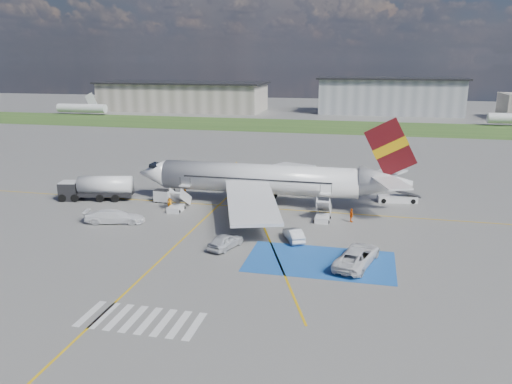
{
  "coord_description": "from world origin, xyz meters",
  "views": [
    {
      "loc": [
        13.93,
        -48.46,
        18.67
      ],
      "look_at": [
        1.22,
        6.93,
        3.5
      ],
      "focal_mm": 35.0,
      "sensor_mm": 36.0,
      "label": 1
    }
  ],
  "objects_px": {
    "gpu_cart": "(163,197)",
    "airliner": "(270,179)",
    "car_silver_a": "(225,241)",
    "car_silver_b": "(294,234)",
    "fuel_tanker": "(97,190)",
    "belt_loader": "(398,199)",
    "van_white_a": "(357,253)",
    "van_white_b": "(114,214)"
  },
  "relations": [
    {
      "from": "fuel_tanker",
      "to": "car_silver_a",
      "type": "bearing_deg",
      "value": -43.61
    },
    {
      "from": "fuel_tanker",
      "to": "car_silver_b",
      "type": "height_order",
      "value": "fuel_tanker"
    },
    {
      "from": "belt_loader",
      "to": "fuel_tanker",
      "type": "bearing_deg",
      "value": -177.73
    },
    {
      "from": "fuel_tanker",
      "to": "van_white_a",
      "type": "xyz_separation_m",
      "value": [
        35.44,
        -14.72,
        -0.3
      ]
    },
    {
      "from": "airliner",
      "to": "car_silver_a",
      "type": "relative_size",
      "value": 8.2
    },
    {
      "from": "gpu_cart",
      "to": "car_silver_b",
      "type": "distance_m",
      "value": 22.19
    },
    {
      "from": "fuel_tanker",
      "to": "car_silver_a",
      "type": "distance_m",
      "value": 26.04
    },
    {
      "from": "gpu_cart",
      "to": "van_white_b",
      "type": "distance_m",
      "value": 9.65
    },
    {
      "from": "car_silver_b",
      "to": "van_white_b",
      "type": "height_order",
      "value": "van_white_b"
    },
    {
      "from": "fuel_tanker",
      "to": "car_silver_b",
      "type": "xyz_separation_m",
      "value": [
        28.66,
        -9.8,
        -0.73
      ]
    },
    {
      "from": "airliner",
      "to": "van_white_a",
      "type": "distance_m",
      "value": 21.59
    },
    {
      "from": "car_silver_b",
      "to": "car_silver_a",
      "type": "bearing_deg",
      "value": 5.54
    },
    {
      "from": "car_silver_a",
      "to": "van_white_a",
      "type": "relative_size",
      "value": 0.77
    },
    {
      "from": "car_silver_a",
      "to": "van_white_a",
      "type": "distance_m",
      "value": 13.27
    },
    {
      "from": "airliner",
      "to": "car_silver_b",
      "type": "xyz_separation_m",
      "value": [
        5.16,
        -12.91,
        -2.71
      ]
    },
    {
      "from": "airliner",
      "to": "fuel_tanker",
      "type": "bearing_deg",
      "value": -172.45
    },
    {
      "from": "car_silver_b",
      "to": "airliner",
      "type": "bearing_deg",
      "value": -92.95
    },
    {
      "from": "gpu_cart",
      "to": "van_white_a",
      "type": "xyz_separation_m",
      "value": [
        26.25,
        -15.57,
        0.32
      ]
    },
    {
      "from": "fuel_tanker",
      "to": "van_white_a",
      "type": "relative_size",
      "value": 1.72
    },
    {
      "from": "fuel_tanker",
      "to": "gpu_cart",
      "type": "bearing_deg",
      "value": -6.95
    },
    {
      "from": "van_white_a",
      "to": "fuel_tanker",
      "type": "bearing_deg",
      "value": -7.11
    },
    {
      "from": "gpu_cart",
      "to": "van_white_a",
      "type": "relative_size",
      "value": 0.37
    },
    {
      "from": "belt_loader",
      "to": "car_silver_a",
      "type": "distance_m",
      "value": 28.04
    },
    {
      "from": "car_silver_a",
      "to": "car_silver_b",
      "type": "height_order",
      "value": "car_silver_a"
    },
    {
      "from": "car_silver_a",
      "to": "car_silver_b",
      "type": "bearing_deg",
      "value": -130.35
    },
    {
      "from": "fuel_tanker",
      "to": "belt_loader",
      "type": "height_order",
      "value": "fuel_tanker"
    },
    {
      "from": "belt_loader",
      "to": "van_white_a",
      "type": "bearing_deg",
      "value": -110.62
    },
    {
      "from": "airliner",
      "to": "van_white_b",
      "type": "xyz_separation_m",
      "value": [
        -16.3,
        -11.71,
        -2.37
      ]
    },
    {
      "from": "airliner",
      "to": "van_white_a",
      "type": "xyz_separation_m",
      "value": [
        11.94,
        -17.84,
        -2.29
      ]
    },
    {
      "from": "gpu_cart",
      "to": "airliner",
      "type": "bearing_deg",
      "value": 12.67
    },
    {
      "from": "van_white_a",
      "to": "van_white_b",
      "type": "xyz_separation_m",
      "value": [
        -28.24,
        6.13,
        -0.07
      ]
    },
    {
      "from": "fuel_tanker",
      "to": "van_white_b",
      "type": "distance_m",
      "value": 11.22
    },
    {
      "from": "fuel_tanker",
      "to": "car_silver_b",
      "type": "relative_size",
      "value": 2.45
    },
    {
      "from": "fuel_tanker",
      "to": "car_silver_a",
      "type": "xyz_separation_m",
      "value": [
        22.23,
        -13.55,
        -0.64
      ]
    },
    {
      "from": "belt_loader",
      "to": "van_white_a",
      "type": "distance_m",
      "value": 23.26
    },
    {
      "from": "airliner",
      "to": "car_silver_b",
      "type": "distance_m",
      "value": 14.17
    },
    {
      "from": "belt_loader",
      "to": "car_silver_a",
      "type": "relative_size",
      "value": 1.28
    },
    {
      "from": "airliner",
      "to": "van_white_b",
      "type": "height_order",
      "value": "airliner"
    },
    {
      "from": "van_white_a",
      "to": "van_white_b",
      "type": "relative_size",
      "value": 1.12
    },
    {
      "from": "fuel_tanker",
      "to": "belt_loader",
      "type": "relative_size",
      "value": 1.76
    },
    {
      "from": "gpu_cart",
      "to": "car_silver_a",
      "type": "xyz_separation_m",
      "value": [
        13.04,
        -14.4,
        -0.02
      ]
    },
    {
      "from": "belt_loader",
      "to": "car_silver_b",
      "type": "relative_size",
      "value": 1.39
    }
  ]
}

